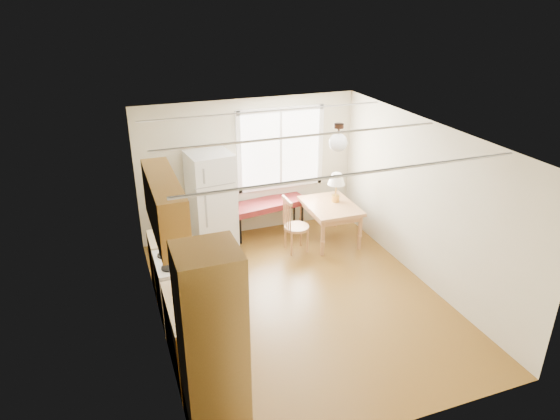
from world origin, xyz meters
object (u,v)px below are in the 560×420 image
dining_table (330,210)px  chair (292,222)px  bench (268,205)px  refrigerator (212,201)px

dining_table → chair: size_ratio=1.16×
bench → dining_table: bearing=-41.8°
refrigerator → dining_table: 2.11m
bench → chair: bearing=-87.5°
refrigerator → chair: (1.22, -0.67, -0.30)m
refrigerator → chair: 1.43m
dining_table → bench: bearing=148.2°
refrigerator → dining_table: bearing=-20.7°
chair → refrigerator: bearing=150.8°
refrigerator → dining_table: size_ratio=1.51×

